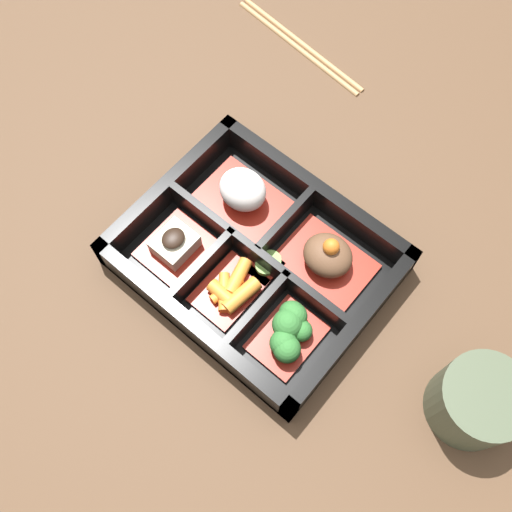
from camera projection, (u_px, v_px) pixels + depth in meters
The scene contains 11 objects.
ground_plane at pixel (256, 265), 0.65m from camera, with size 3.00×3.00×0.00m, color #4C3523.
bento_base at pixel (256, 263), 0.65m from camera, with size 0.27×0.22×0.01m.
bento_rim at pixel (255, 259), 0.63m from camera, with size 0.27×0.22×0.04m.
bowl_rice at pixel (243, 192), 0.66m from camera, with size 0.10×0.07×0.05m.
bowl_stew at pixel (327, 257), 0.63m from camera, with size 0.10×0.07×0.05m.
bowl_tofu at pixel (175, 245), 0.64m from camera, with size 0.06×0.07×0.03m.
bowl_carrots at pixel (233, 291), 0.62m from camera, with size 0.05×0.07×0.02m.
bowl_greens at pixel (289, 331), 0.60m from camera, with size 0.06×0.07×0.04m.
bowl_pickles at pixel (266, 264), 0.64m from camera, with size 0.04×0.04×0.01m.
tea_cup at pixel (477, 401), 0.56m from camera, with size 0.08×0.08×0.07m.
chopsticks at pixel (300, 44), 0.78m from camera, with size 0.21×0.04×0.01m.
Camera 1 is at (0.16, -0.19, 0.60)m, focal length 42.00 mm.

